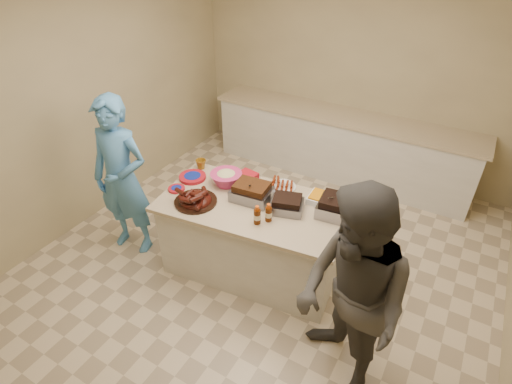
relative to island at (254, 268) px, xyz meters
The scene contains 20 objects.
room 0.08m from the island, 29.84° to the left, with size 4.50×5.00×2.70m, color tan, non-canonical shape.
back_counter 2.28m from the island, 88.33° to the left, with size 3.60×0.64×0.90m, color silver, non-canonical shape.
island is the anchor object (origin of this frame).
rib_platter 0.99m from the island, 151.98° to the right, with size 0.40×0.40×0.16m, color #44120C, non-canonical shape.
pulled_pork_tray 0.84m from the island, 131.68° to the left, with size 0.36×0.28×0.11m, color #47230F.
brisket_tray 0.89m from the island, 11.30° to the left, with size 0.29×0.24×0.09m, color black.
roasting_pan 1.12m from the island, 17.73° to the left, with size 0.30×0.30×0.12m, color gray.
coleslaw_bowl 0.94m from the island, 159.47° to the left, with size 0.32×0.32×0.22m, color #C42F6A, non-canonical shape.
sausage_plate 0.92m from the island, 74.10° to the left, with size 0.27×0.27×0.04m, color silver.
mac_cheese_dish 1.07m from the island, 31.52° to the left, with size 0.30×0.22×0.08m, color orange.
bbq_bottle_a 0.88m from the island, 53.02° to the right, with size 0.06×0.06×0.18m, color #451A03.
bbq_bottle_b 0.88m from the island, 32.16° to the right, with size 0.06×0.06×0.18m, color #451A03.
mustard_bottle 0.88m from the island, 126.02° to the left, with size 0.05×0.05×0.13m, color #FCDD00.
sauce_bowl 0.85m from the island, 141.86° to the left, with size 0.14×0.05×0.14m, color silver.
plate_stack_large 1.13m from the island, behind, with size 0.27×0.27×0.03m, color maroon.
plate_stack_small 1.15m from the island, 166.77° to the right, with size 0.16×0.16×0.02m, color maroon.
plastic_cup 1.19m from the island, 161.28° to the left, with size 0.11×0.10×0.11m, color #865812.
basket_stack 0.92m from the island, 128.11° to the left, with size 0.18×0.14×0.09m, color maroon.
guest_blue 1.38m from the island, 165.91° to the right, with size 0.63×1.73×0.41m, color #4D92CF.
guest_gray 1.38m from the island, 30.91° to the right, with size 0.87×1.78×0.67m, color #4E4B46.
Camera 1 is at (1.47, -2.63, 3.02)m, focal length 28.00 mm.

